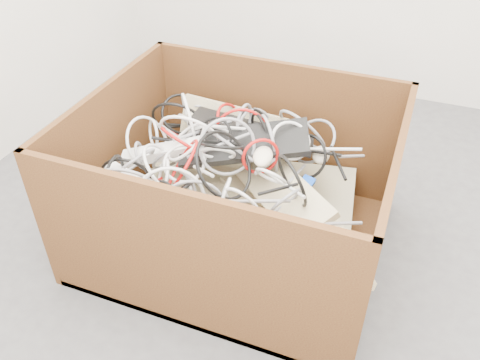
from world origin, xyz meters
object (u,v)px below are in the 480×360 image
(cardboard_box, at_px, (235,211))
(power_strip_left, at_px, (163,152))
(power_strip_right, at_px, (140,188))
(vga_plug, at_px, (308,181))

(cardboard_box, xyz_separation_m, power_strip_left, (-0.28, -0.02, 0.23))
(cardboard_box, xyz_separation_m, power_strip_right, (-0.30, -0.18, 0.17))
(cardboard_box, distance_m, vga_plug, 0.34)
(power_strip_right, xyz_separation_m, vga_plug, (0.57, 0.22, 0.03))
(power_strip_left, distance_m, power_strip_right, 0.17)
(cardboard_box, height_order, power_strip_right, cardboard_box)
(cardboard_box, bearing_deg, power_strip_left, -175.79)
(cardboard_box, bearing_deg, vga_plug, 6.61)
(vga_plug, bearing_deg, power_strip_left, -165.94)
(power_strip_left, relative_size, vga_plug, 7.32)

